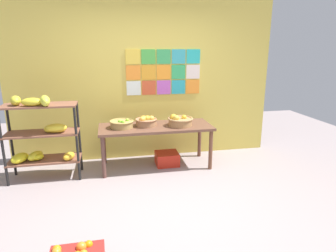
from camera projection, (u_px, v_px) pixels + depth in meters
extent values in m
plane|color=gray|center=(166.00, 209.00, 3.51)|extent=(9.64, 9.64, 0.00)
cube|color=#D7BE4E|center=(145.00, 77.00, 4.90)|extent=(4.43, 0.06, 2.76)
cube|color=yellow|center=(133.00, 57.00, 4.74)|extent=(0.23, 0.01, 0.23)
cube|color=green|center=(148.00, 57.00, 4.79)|extent=(0.23, 0.01, 0.23)
cube|color=#39A259|center=(164.00, 57.00, 4.84)|extent=(0.23, 0.01, 0.23)
cube|color=teal|center=(179.00, 56.00, 4.89)|extent=(0.23, 0.01, 0.23)
cube|color=#28B2AD|center=(193.00, 56.00, 4.94)|extent=(0.23, 0.01, 0.23)
cube|color=orange|center=(133.00, 73.00, 4.81)|extent=(0.23, 0.01, 0.23)
cube|color=orange|center=(149.00, 72.00, 4.86)|extent=(0.23, 0.01, 0.23)
cube|color=orange|center=(164.00, 72.00, 4.91)|extent=(0.23, 0.01, 0.23)
cube|color=#32A960|center=(178.00, 72.00, 4.96)|extent=(0.23, 0.01, 0.23)
cube|color=silver|center=(193.00, 72.00, 5.00)|extent=(0.23, 0.01, 0.23)
cube|color=silver|center=(134.00, 88.00, 4.88)|extent=(0.23, 0.01, 0.23)
cube|color=#C94D2A|center=(149.00, 88.00, 4.92)|extent=(0.23, 0.01, 0.23)
cube|color=#B052BA|center=(164.00, 87.00, 4.97)|extent=(0.23, 0.01, 0.23)
cube|color=teal|center=(178.00, 87.00, 5.02)|extent=(0.23, 0.01, 0.23)
cube|color=orange|center=(193.00, 87.00, 5.07)|extent=(0.23, 0.01, 0.23)
cylinder|color=black|center=(3.00, 148.00, 3.95)|extent=(0.04, 0.04, 1.10)
cylinder|color=black|center=(77.00, 144.00, 4.13)|extent=(0.04, 0.04, 1.10)
cylinder|color=black|center=(11.00, 140.00, 4.30)|extent=(0.04, 0.04, 1.10)
cylinder|color=black|center=(79.00, 136.00, 4.48)|extent=(0.04, 0.04, 1.10)
cube|color=brown|center=(46.00, 160.00, 4.29)|extent=(1.00, 0.41, 0.03)
ellipsoid|color=yellow|center=(36.00, 157.00, 4.22)|extent=(0.24, 0.20, 0.10)
ellipsoid|color=yellow|center=(69.00, 156.00, 4.23)|extent=(0.22, 0.24, 0.11)
ellipsoid|color=yellow|center=(35.00, 156.00, 4.22)|extent=(0.24, 0.30, 0.13)
ellipsoid|color=yellow|center=(20.00, 158.00, 4.13)|extent=(0.29, 0.33, 0.13)
cube|color=brown|center=(42.00, 133.00, 4.18)|extent=(1.00, 0.41, 0.02)
ellipsoid|color=gold|center=(49.00, 129.00, 4.18)|extent=(0.15, 0.22, 0.10)
ellipsoid|color=yellow|center=(56.00, 128.00, 4.15)|extent=(0.31, 0.19, 0.13)
cube|color=brown|center=(39.00, 105.00, 4.08)|extent=(1.00, 0.41, 0.02)
ellipsoid|color=#D9DC3E|center=(45.00, 101.00, 3.95)|extent=(0.20, 0.32, 0.14)
ellipsoid|color=gold|center=(32.00, 102.00, 3.94)|extent=(0.29, 0.16, 0.11)
ellipsoid|color=yellow|center=(16.00, 101.00, 3.98)|extent=(0.18, 0.24, 0.13)
cube|color=brown|center=(156.00, 127.00, 4.61)|extent=(1.76, 0.70, 0.04)
cylinder|color=brown|center=(103.00, 157.00, 4.27)|extent=(0.06, 0.06, 0.64)
cylinder|color=brown|center=(211.00, 150.00, 4.58)|extent=(0.06, 0.06, 0.64)
cylinder|color=brown|center=(104.00, 145.00, 4.81)|extent=(0.06, 0.06, 0.64)
cylinder|color=brown|center=(199.00, 139.00, 5.13)|extent=(0.06, 0.06, 0.64)
cylinder|color=#9F714B|center=(146.00, 123.00, 4.59)|extent=(0.31, 0.31, 0.10)
torus|color=#A46E49|center=(146.00, 119.00, 4.57)|extent=(0.34, 0.34, 0.03)
sphere|color=gold|center=(142.00, 120.00, 4.50)|extent=(0.09, 0.09, 0.09)
sphere|color=gold|center=(147.00, 118.00, 4.57)|extent=(0.09, 0.09, 0.09)
sphere|color=gold|center=(143.00, 119.00, 4.56)|extent=(0.11, 0.11, 0.11)
sphere|color=gold|center=(151.00, 119.00, 4.58)|extent=(0.10, 0.10, 0.10)
sphere|color=gold|center=(148.00, 119.00, 4.58)|extent=(0.10, 0.10, 0.10)
cylinder|color=#A9884B|center=(122.00, 125.00, 4.48)|extent=(0.34, 0.34, 0.10)
torus|color=#AC8E49|center=(122.00, 121.00, 4.47)|extent=(0.37, 0.37, 0.03)
sphere|color=#73C22B|center=(119.00, 121.00, 4.42)|extent=(0.05, 0.05, 0.05)
sphere|color=#86C02E|center=(127.00, 120.00, 4.50)|extent=(0.06, 0.06, 0.06)
sphere|color=#76D02E|center=(123.00, 122.00, 4.39)|extent=(0.05, 0.05, 0.05)
sphere|color=#6EC931|center=(123.00, 122.00, 4.41)|extent=(0.05, 0.05, 0.05)
cylinder|color=#AD7D4B|center=(180.00, 122.00, 4.60)|extent=(0.37, 0.37, 0.11)
torus|color=#AA7F4E|center=(180.00, 119.00, 4.58)|extent=(0.40, 0.40, 0.03)
sphere|color=gold|center=(184.00, 117.00, 4.60)|extent=(0.08, 0.08, 0.08)
sphere|color=gold|center=(173.00, 117.00, 4.62)|extent=(0.09, 0.09, 0.09)
sphere|color=gold|center=(176.00, 118.00, 4.54)|extent=(0.10, 0.10, 0.10)
sphere|color=gold|center=(173.00, 117.00, 4.59)|extent=(0.11, 0.11, 0.11)
cube|color=red|center=(167.00, 159.00, 4.81)|extent=(0.37, 0.34, 0.21)
sphere|color=orange|center=(89.00, 244.00, 2.57)|extent=(0.07, 0.07, 0.07)
sphere|color=orange|center=(57.00, 250.00, 2.50)|extent=(0.08, 0.08, 0.08)
sphere|color=orange|center=(81.00, 247.00, 2.53)|extent=(0.09, 0.09, 0.09)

